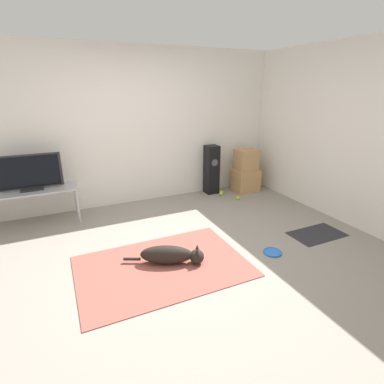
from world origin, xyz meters
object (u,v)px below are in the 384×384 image
(tennis_ball_near_speaker, at_px, (221,192))
(tennis_ball_loose_on_carpet, at_px, (238,198))
(tv_stand, at_px, (33,194))
(tennis_ball_by_boxes, at_px, (221,194))
(tv, at_px, (29,173))
(cardboard_box_upper, at_px, (246,160))
(frisbee, at_px, (272,252))
(floor_speaker, at_px, (212,170))
(cardboard_box_lower, at_px, (245,180))
(dog, at_px, (171,255))

(tennis_ball_near_speaker, xyz_separation_m, tennis_ball_loose_on_carpet, (0.12, -0.39, 0.00))
(tv_stand, height_order, tennis_ball_by_boxes, tv_stand)
(tv, bearing_deg, cardboard_box_upper, -0.20)
(frisbee, distance_m, floor_speaker, 2.34)
(cardboard_box_upper, height_order, tennis_ball_near_speaker, cardboard_box_upper)
(cardboard_box_upper, bearing_deg, tennis_ball_near_speaker, 177.43)
(tv_stand, relative_size, tennis_ball_loose_on_carpet, 17.93)
(tv, height_order, tennis_ball_loose_on_carpet, tv)
(cardboard_box_lower, relative_size, floor_speaker, 0.51)
(dog, relative_size, tennis_ball_loose_on_carpet, 12.89)
(floor_speaker, distance_m, tennis_ball_loose_on_carpet, 0.73)
(cardboard_box_lower, height_order, tv, tv)
(dog, bearing_deg, tennis_ball_near_speaker, 46.58)
(frisbee, distance_m, tennis_ball_by_boxes, 2.10)
(tv_stand, height_order, tennis_ball_loose_on_carpet, tv_stand)
(cardboard_box_lower, xyz_separation_m, cardboard_box_upper, (-0.00, 0.01, 0.41))
(cardboard_box_lower, bearing_deg, tv, 179.57)
(floor_speaker, bearing_deg, frisbee, -99.24)
(frisbee, bearing_deg, dog, 165.80)
(frisbee, bearing_deg, tennis_ball_loose_on_carpet, 70.06)
(tennis_ball_by_boxes, relative_size, tennis_ball_loose_on_carpet, 1.00)
(cardboard_box_upper, height_order, floor_speaker, floor_speaker)
(tv, height_order, tennis_ball_by_boxes, tv)
(tennis_ball_near_speaker, bearing_deg, tv, -179.82)
(frisbee, bearing_deg, tennis_ball_near_speaker, 76.51)
(cardboard_box_lower, bearing_deg, tennis_ball_loose_on_carpet, -138.11)
(cardboard_box_upper, distance_m, floor_speaker, 0.69)
(dog, height_order, tv_stand, tv_stand)
(tennis_ball_by_boxes, bearing_deg, frisbee, -102.83)
(tennis_ball_near_speaker, bearing_deg, tv_stand, -179.76)
(frisbee, xyz_separation_m, tennis_ball_loose_on_carpet, (0.63, 1.73, 0.02))
(frisbee, xyz_separation_m, tennis_ball_by_boxes, (0.47, 2.05, 0.02))
(frisbee, relative_size, tennis_ball_loose_on_carpet, 3.39)
(floor_speaker, height_order, tennis_ball_near_speaker, floor_speaker)
(cardboard_box_upper, distance_m, tennis_ball_loose_on_carpet, 0.79)
(floor_speaker, relative_size, tennis_ball_by_boxes, 13.77)
(frisbee, xyz_separation_m, cardboard_box_lower, (1.02, 2.08, 0.20))
(tennis_ball_loose_on_carpet, bearing_deg, tv_stand, 173.39)
(dog, xyz_separation_m, frisbee, (1.21, -0.31, -0.10))
(cardboard_box_lower, bearing_deg, cardboard_box_upper, 94.45)
(floor_speaker, bearing_deg, cardboard_box_upper, -14.80)
(frisbee, bearing_deg, floor_speaker, 80.76)
(tennis_ball_near_speaker, distance_m, tennis_ball_loose_on_carpet, 0.41)
(tv_stand, xyz_separation_m, tennis_ball_by_boxes, (3.08, -0.06, -0.45))
(cardboard_box_upper, distance_m, tv, 3.63)
(tv, distance_m, tennis_ball_near_speaker, 3.21)
(tv, bearing_deg, dog, -52.09)
(dog, height_order, frisbee, dog)
(dog, height_order, tv, tv)
(cardboard_box_lower, bearing_deg, floor_speaker, 164.05)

